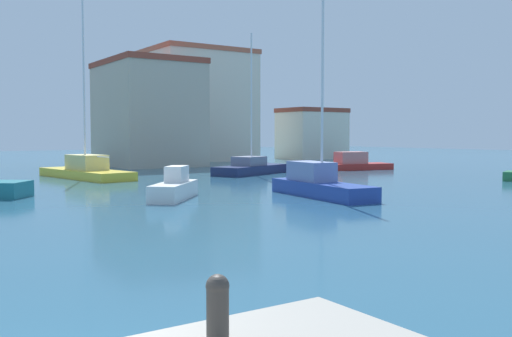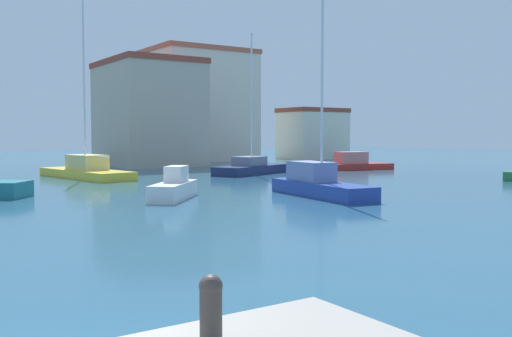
# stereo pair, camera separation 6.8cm
# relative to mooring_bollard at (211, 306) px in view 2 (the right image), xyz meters

# --- Properties ---
(water) EXTENTS (160.00, 160.00, 0.00)m
(water) POSITION_rel_mooring_bollard_xyz_m (13.49, 21.53, -1.40)
(water) COLOR #285670
(water) RESTS_ON ground
(mooring_bollard) EXTENTS (0.21, 0.21, 0.61)m
(mooring_bollard) POSITION_rel_mooring_bollard_xyz_m (0.00, 0.00, 0.00)
(mooring_bollard) COLOR #38332D
(mooring_bollard) RESTS_ON pier_quay
(sailboat_navy_far_left) EXTENTS (7.19, 4.80, 10.11)m
(sailboat_navy_far_left) POSITION_rel_mooring_bollard_xyz_m (20.15, 30.13, -0.90)
(sailboat_navy_far_left) COLOR #19234C
(sailboat_navy_far_left) RESTS_ON water
(motorboat_red_behind_lamppost) EXTENTS (8.09, 3.71, 1.46)m
(motorboat_red_behind_lamppost) POSITION_rel_mooring_bollard_xyz_m (29.42, 29.99, -0.94)
(motorboat_red_behind_lamppost) COLOR #B22823
(motorboat_red_behind_lamppost) RESTS_ON water
(sailboat_yellow_distant_north) EXTENTS (3.91, 9.20, 12.16)m
(sailboat_yellow_distant_north) POSITION_rel_mooring_bollard_xyz_m (9.05, 33.03, -0.85)
(sailboat_yellow_distant_north) COLOR gold
(sailboat_yellow_distant_north) RESTS_ON water
(sailboat_blue_outer_mooring) EXTENTS (2.47, 6.66, 9.92)m
(sailboat_blue_outer_mooring) POSITION_rel_mooring_bollard_xyz_m (14.67, 16.06, -0.78)
(sailboat_blue_outer_mooring) COLOR #233D93
(sailboat_blue_outer_mooring) RESTS_ON water
(motorboat_white_near_pier) EXTENTS (3.59, 3.84, 1.45)m
(motorboat_white_near_pier) POSITION_rel_mooring_bollard_xyz_m (8.61, 18.77, -0.90)
(motorboat_white_near_pier) COLOR white
(motorboat_white_near_pier) RESTS_ON water
(yacht_club) EXTENTS (7.60, 10.18, 9.59)m
(yacht_club) POSITION_rel_mooring_bollard_xyz_m (18.50, 44.91, 3.40)
(yacht_club) COLOR #B2A893
(yacht_club) RESTS_ON ground
(harbor_office) EXTENTS (10.96, 9.96, 12.11)m
(harbor_office) POSITION_rel_mooring_bollard_xyz_m (27.39, 52.29, 4.66)
(harbor_office) COLOR beige
(harbor_office) RESTS_ON ground
(warehouse_block) EXTENTS (7.17, 5.48, 5.94)m
(warehouse_block) POSITION_rel_mooring_bollard_xyz_m (40.58, 48.06, 1.57)
(warehouse_block) COLOR beige
(warehouse_block) RESTS_ON ground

